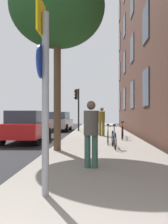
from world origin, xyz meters
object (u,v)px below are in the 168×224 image
Objects in this scene: bicycle_1 at (108,136)px; bicycle_3 at (123,131)px; pedestrian_1 at (102,119)px; bicycle_0 at (114,139)px; sign_post at (44,83)px; traffic_light at (77,102)px; bicycle_2 at (122,132)px; tree_near at (57,8)px; car_0 at (27,126)px; pedestrian_0 at (91,130)px; pedestrian_2 at (92,120)px; car_1 at (59,121)px.

bicycle_1 is 0.93× the size of bicycle_3.
bicycle_0 is at bearing -86.08° from pedestrian_1.
sign_post is 2.06× the size of bicycle_1.
sign_post reaches higher than bicycle_1.
traffic_light is 1.93× the size of bicycle_3.
pedestrian_1 reaches higher than bicycle_3.
traffic_light is at bearing 124.50° from bicycle_3.
bicycle_1 is at bearing 79.09° from sign_post.
bicycle_2 is 2.28m from pedestrian_1.
tree_near reaches higher than car_0.
car_0 is (-3.91, -2.65, -0.29)m from pedestrian_1.
pedestrian_1 is 4.74m from car_0.
tree_near reaches higher than bicycle_2.
sign_post is 2.01× the size of bicycle_2.
bicycle_0 is at bearing 74.78° from sign_post.
bicycle_3 is at bearing 77.12° from sign_post.
bicycle_1 is 0.94× the size of pedestrian_0.
pedestrian_2 reaches higher than bicycle_1.
car_0 and car_1 have the same top height.
pedestrian_0 is at bearing -65.65° from tree_near.
car_1 is (-4.81, 6.40, 0.36)m from bicycle_3.
pedestrian_2 is at bearing 65.57° from car_0.
sign_post is 15.22m from traffic_light.
pedestrian_1 is (1.79, 6.10, -4.34)m from tree_near.
bicycle_1 is (1.40, 7.27, -1.53)m from sign_post.
traffic_light is 7.16m from car_0.
bicycle_2 is at bearing 78.74° from bicycle_0.
bicycle_0 is 0.95× the size of pedestrian_1.
pedestrian_0 is at bearing -92.86° from pedestrian_1.
bicycle_3 is at bearing 82.79° from bicycle_2.
car_0 is (-2.12, 3.44, -4.62)m from tree_near.
bicycle_3 is 0.38× the size of car_0.
bicycle_2 is 0.97× the size of pedestrian_0.
pedestrian_0 is at bearing -102.75° from bicycle_0.
bicycle_0 reaches higher than bicycle_1.
sign_post is 9.02m from car_0.
bicycle_1 is at bearing 82.72° from pedestrian_0.
car_1 is (-1.77, 12.02, -4.62)m from tree_near.
sign_post is 17.31m from car_1.
bicycle_3 is 5.61m from car_0.
pedestrian_0 is at bearing 70.71° from sign_post.
bicycle_3 is (0.18, 1.43, -0.01)m from bicycle_2.
bicycle_2 is 0.36× the size of car_1.
bicycle_3 is at bearing 78.77° from pedestrian_0.
car_0 is 8.59m from car_1.
pedestrian_0 is at bearing -97.28° from bicycle_1.
car_1 is at bearing 87.65° from car_0.
bicycle_1 is 8.38m from pedestrian_2.
tree_near is 3.90× the size of pedestrian_1.
bicycle_1 is 2.18m from bicycle_2.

